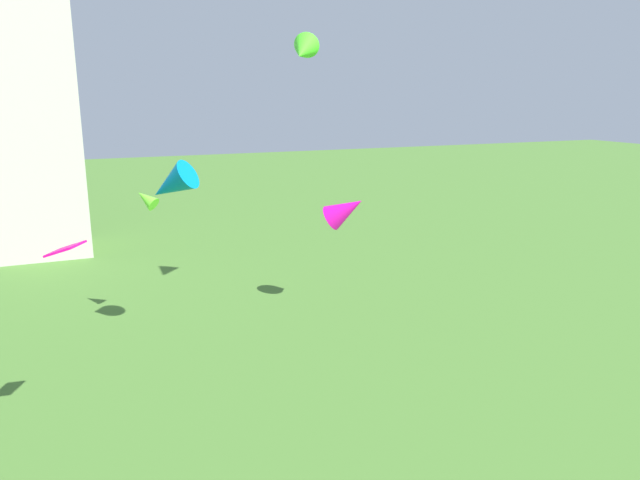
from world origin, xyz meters
TOP-DOWN VIEW (x-y plane):
  - kite_flying_0 at (-8.00, 20.49)m, footprint 1.27×1.48m
  - kite_flying_2 at (-3.57, 27.94)m, footprint 2.76×2.62m
  - kite_flying_3 at (3.15, 29.15)m, footprint 2.23×2.45m
  - kite_flying_4 at (-4.32, 31.03)m, footprint 1.38×1.37m
  - kite_flying_6 at (5.80, 29.74)m, footprint 2.80×2.74m

SIDE VIEW (x-z plane):
  - kite_flying_6 at x=5.80m, z-range 4.62..6.91m
  - kite_flying_4 at x=-4.32m, z-range 6.25..7.40m
  - kite_flying_0 at x=-8.00m, z-range 7.01..7.42m
  - kite_flying_2 at x=-3.57m, z-range 6.77..8.99m
  - kite_flying_3 at x=3.15m, z-range 12.86..14.66m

